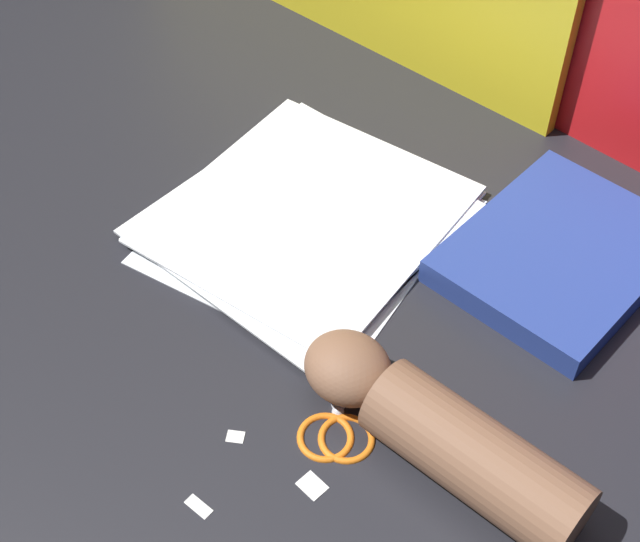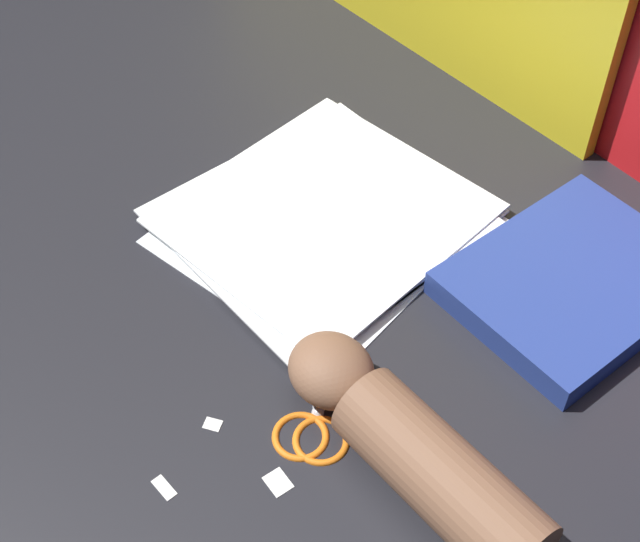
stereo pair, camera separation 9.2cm
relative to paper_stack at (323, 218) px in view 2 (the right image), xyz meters
name	(u,v)px [view 2 (the right image)]	position (x,y,z in m)	size (l,w,h in m)	color
ground_plane	(292,289)	(0.05, -0.10, -0.01)	(6.00, 6.00, 0.00)	black
paper_stack	(323,218)	(0.00, 0.00, 0.00)	(0.33, 0.35, 0.02)	white
book_closed	(573,281)	(0.27, 0.12, 0.01)	(0.23, 0.28, 0.03)	navy
scissors	(315,420)	(0.19, -0.20, 0.00)	(0.14, 0.15, 0.01)	silver
hand_forearm	(412,447)	(0.29, -0.18, 0.03)	(0.30, 0.10, 0.08)	brown
paper_scrap_near	(213,424)	(0.12, -0.27, -0.01)	(0.02, 0.02, 0.00)	white
paper_scrap_mid	(278,482)	(0.21, -0.27, -0.01)	(0.03, 0.02, 0.00)	white
paper_scrap_far	(164,487)	(0.14, -0.35, -0.01)	(0.03, 0.01, 0.00)	white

